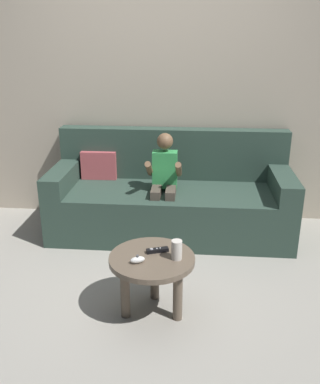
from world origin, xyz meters
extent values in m
plane|color=#9E998E|center=(0.00, 0.00, 0.00)|extent=(10.21, 10.21, 0.00)
cube|color=#B2A38E|center=(0.00, 1.55, 1.25)|extent=(5.10, 0.05, 2.50)
cube|color=#2D4238|center=(0.17, 1.10, 0.21)|extent=(2.09, 0.80, 0.42)
cube|color=#2D4238|center=(0.17, 1.42, 0.66)|extent=(2.09, 0.16, 0.47)
cube|color=#2D4238|center=(-0.79, 1.10, 0.51)|extent=(0.18, 0.80, 0.17)
cube|color=#2D4238|center=(1.13, 1.10, 0.51)|extent=(0.18, 0.80, 0.17)
cube|color=#B24C51|center=(-0.51, 1.34, 0.55)|extent=(0.33, 0.13, 0.26)
cylinder|color=#4C4238|center=(0.06, 0.81, 0.21)|extent=(0.07, 0.07, 0.42)
cylinder|color=#4C4238|center=(0.18, 0.81, 0.21)|extent=(0.07, 0.07, 0.42)
cube|color=#4C4238|center=(0.06, 0.94, 0.45)|extent=(0.08, 0.26, 0.08)
cube|color=#4C4238|center=(0.18, 0.94, 0.45)|extent=(0.08, 0.26, 0.08)
cube|color=#33934C|center=(0.12, 1.06, 0.61)|extent=(0.21, 0.12, 0.32)
cylinder|color=brown|center=(0.00, 0.95, 0.65)|extent=(0.05, 0.23, 0.18)
cylinder|color=brown|center=(0.24, 0.95, 0.65)|extent=(0.05, 0.23, 0.18)
sphere|color=brown|center=(0.12, 1.06, 0.86)|extent=(0.14, 0.14, 0.14)
cylinder|color=brown|center=(0.13, -0.09, 0.39)|extent=(0.53, 0.53, 0.04)
cylinder|color=brown|center=(-0.04, -0.14, 0.19)|extent=(0.06, 0.06, 0.38)
cylinder|color=brown|center=(0.30, -0.14, 0.19)|extent=(0.06, 0.06, 0.38)
cylinder|color=brown|center=(0.13, 0.08, 0.19)|extent=(0.06, 0.06, 0.38)
cube|color=black|center=(0.16, -0.02, 0.42)|extent=(0.14, 0.08, 0.02)
cylinder|color=#99999E|center=(0.12, -0.04, 0.44)|extent=(0.02, 0.02, 0.00)
cylinder|color=silver|center=(0.16, -0.03, 0.44)|extent=(0.01, 0.01, 0.00)
cylinder|color=silver|center=(0.18, -0.02, 0.44)|extent=(0.01, 0.01, 0.00)
ellipsoid|color=white|center=(0.05, -0.17, 0.43)|extent=(0.10, 0.08, 0.04)
cylinder|color=#4C4C51|center=(0.05, -0.17, 0.46)|extent=(0.02, 0.02, 0.01)
cylinder|color=silver|center=(0.28, -0.10, 0.47)|extent=(0.07, 0.07, 0.12)
camera|label=1|loc=(0.38, -2.35, 1.69)|focal=39.26mm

